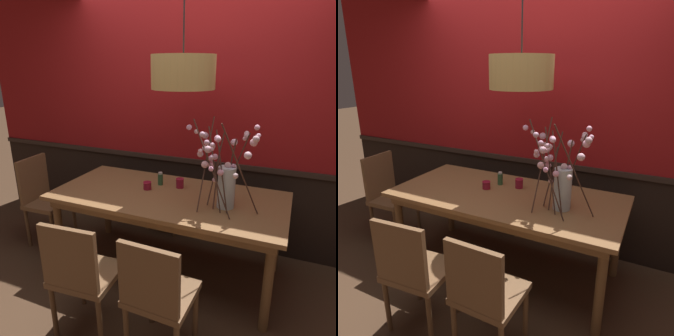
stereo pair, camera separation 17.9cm
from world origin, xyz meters
The scene contains 13 objects.
ground_plane centered at (0.00, 0.00, 0.00)m, with size 24.00×24.00×0.00m, color #4C3321.
back_wall centered at (0.00, 0.71, 1.46)m, with size 5.24×0.14×2.94m.
dining_table centered at (0.00, 0.00, 0.69)m, with size 2.01×0.94×0.77m.
chair_head_west_end centered at (-1.44, -0.02, 0.53)m, with size 0.40×0.44×0.94m.
chair_near_side_right centered at (0.30, -0.87, 0.50)m, with size 0.42×0.41×0.89m.
chair_far_side_left centered at (-0.33, 0.86, 0.51)m, with size 0.45×0.46×0.92m.
chair_far_side_right centered at (0.34, 0.90, 0.53)m, with size 0.43×0.40×0.93m.
chair_near_side_left centered at (-0.26, -0.90, 0.51)m, with size 0.45×0.44×0.90m.
vase_with_blossoms centered at (0.50, -0.07, 1.02)m, with size 0.58×0.54×0.72m.
candle_holder_nearer_center centered at (-0.22, 0.03, 0.81)m, with size 0.08×0.08×0.07m.
candle_holder_nearer_edge centered at (0.04, 0.19, 0.82)m, with size 0.08×0.08×0.09m.
condiment_bottle centered at (-0.16, 0.19, 0.83)m, with size 0.05×0.05×0.12m.
pendant_lamp centered at (0.10, 0.06, 1.79)m, with size 0.50×0.50×1.28m.
Camera 1 is at (0.98, -2.30, 1.83)m, focal length 33.25 mm.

